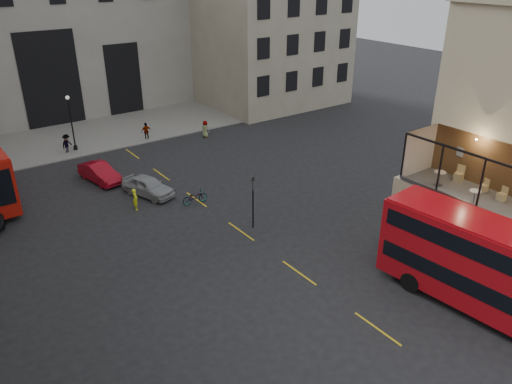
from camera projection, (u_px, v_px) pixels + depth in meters
ground at (404, 314)px, 25.83m from camera, size 140.00×140.00×0.00m
host_frontage at (483, 238)px, 28.32m from camera, size 3.00×11.00×4.50m
cafe_floor at (491, 202)px, 27.34m from camera, size 3.00×10.00×0.10m
gateway at (31, 31)px, 54.28m from camera, size 35.00×10.60×18.00m
building_right at (259, 14)px, 61.26m from camera, size 16.60×18.60×20.00m
pavement_far at (63, 139)px, 50.42m from camera, size 40.00×12.00×0.12m
traffic_light_near at (253, 195)px, 33.04m from camera, size 0.16×0.20×3.80m
street_lamp_b at (72, 127)px, 46.50m from camera, size 0.36×0.36×5.33m
bus_near at (502, 270)px, 24.51m from camera, size 3.96×12.61×4.95m
car_a at (148, 186)px, 38.36m from camera, size 3.20×4.84×1.53m
car_b at (100, 173)px, 40.77m from camera, size 2.37×4.73×1.49m
bicycle at (195, 197)px, 37.18m from camera, size 2.02×0.88×1.03m
cyclist at (135, 199)px, 36.16m from camera, size 0.50×0.66×1.64m
pedestrian_b at (67, 144)px, 46.48m from camera, size 1.38×1.25×1.86m
pedestrian_c at (146, 131)px, 49.96m from camera, size 1.08×0.51×1.80m
pedestrian_d at (205, 129)px, 50.79m from camera, size 0.82×0.98×1.72m
cafe_table_mid at (475, 195)px, 26.92m from camera, size 0.60×0.60×0.75m
cafe_table_far at (440, 176)px, 29.02m from camera, size 0.69×0.69×0.86m
cafe_chair_b at (502, 196)px, 27.34m from camera, size 0.45×0.45×0.80m
cafe_chair_c at (484, 188)px, 28.38m from camera, size 0.46×0.46×0.77m
cafe_chair_d at (459, 176)px, 29.68m from camera, size 0.58×0.58×0.98m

